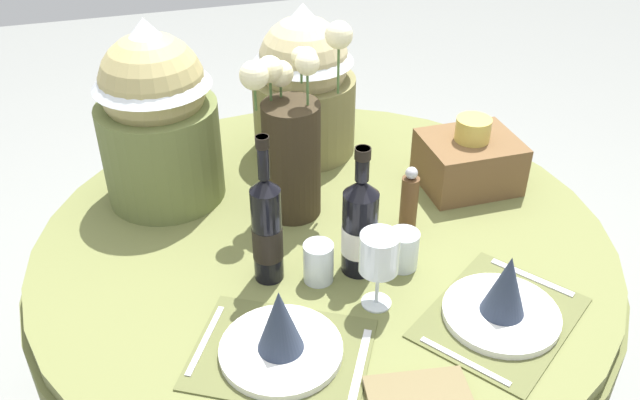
% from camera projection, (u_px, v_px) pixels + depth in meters
% --- Properties ---
extents(dining_table, '(1.40, 1.40, 0.74)m').
position_uv_depth(dining_table, '(324.00, 278.00, 1.72)').
color(dining_table, olive).
rests_on(dining_table, ground).
extents(place_setting_left, '(0.42, 0.39, 0.16)m').
position_uv_depth(place_setting_left, '(280.00, 337.00, 1.30)').
color(place_setting_left, brown).
rests_on(place_setting_left, dining_table).
extents(place_setting_right, '(0.43, 0.41, 0.16)m').
position_uv_depth(place_setting_right, '(504.00, 301.00, 1.38)').
color(place_setting_right, brown).
rests_on(place_setting_right, dining_table).
extents(flower_vase, '(0.27, 0.20, 0.47)m').
position_uv_depth(flower_vase, '(292.00, 141.00, 1.63)').
color(flower_vase, '#332819').
rests_on(flower_vase, dining_table).
extents(wine_bottle_left, '(0.08, 0.08, 0.31)m').
position_uv_depth(wine_bottle_left, '(360.00, 226.00, 1.47)').
color(wine_bottle_left, black).
rests_on(wine_bottle_left, dining_table).
extents(wine_bottle_rear, '(0.07, 0.07, 0.35)m').
position_uv_depth(wine_bottle_rear, '(267.00, 229.00, 1.44)').
color(wine_bottle_rear, black).
rests_on(wine_bottle_rear, dining_table).
extents(wine_glass_right, '(0.08, 0.08, 0.18)m').
position_uv_depth(wine_glass_right, '(379.00, 255.00, 1.37)').
color(wine_glass_right, silver).
rests_on(wine_glass_right, dining_table).
extents(tumbler_near_right, '(0.07, 0.07, 0.09)m').
position_uv_depth(tumbler_near_right, '(318.00, 262.00, 1.48)').
color(tumbler_near_right, silver).
rests_on(tumbler_near_right, dining_table).
extents(tumbler_mid, '(0.07, 0.07, 0.09)m').
position_uv_depth(tumbler_mid, '(403.00, 250.00, 1.52)').
color(tumbler_mid, silver).
rests_on(tumbler_mid, dining_table).
extents(pepper_mill, '(0.04, 0.04, 0.17)m').
position_uv_depth(pepper_mill, '(409.00, 201.00, 1.63)').
color(pepper_mill, brown).
rests_on(pepper_mill, dining_table).
extents(gift_tub_back_left, '(0.30, 0.30, 0.47)m').
position_uv_depth(gift_tub_back_left, '(156.00, 107.00, 1.65)').
color(gift_tub_back_left, olive).
rests_on(gift_tub_back_left, dining_table).
extents(gift_tub_back_centre, '(0.29, 0.29, 0.43)m').
position_uv_depth(gift_tub_back_centre, '(304.00, 76.00, 1.86)').
color(gift_tub_back_centre, olive).
rests_on(gift_tub_back_centre, dining_table).
extents(woven_basket_side_right, '(0.24, 0.20, 0.19)m').
position_uv_depth(woven_basket_side_right, '(469.00, 160.00, 1.79)').
color(woven_basket_side_right, brown).
rests_on(woven_basket_side_right, dining_table).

